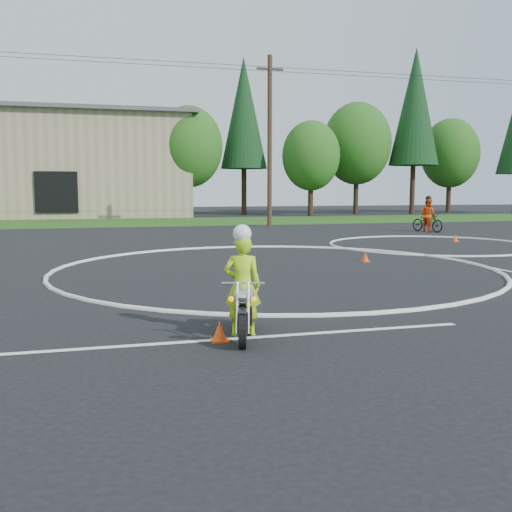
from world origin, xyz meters
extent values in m
plane|color=black|center=(0.00, 0.00, 0.00)|extent=(120.00, 120.00, 0.00)
cube|color=#1E4714|center=(0.00, 27.00, 0.01)|extent=(120.00, 10.00, 0.02)
torus|color=silver|center=(0.00, 3.00, 0.01)|extent=(12.12, 12.12, 0.12)
torus|color=silver|center=(8.00, 8.00, 0.01)|extent=(8.10, 8.10, 0.10)
cube|color=silver|center=(-3.00, -4.00, 0.01)|extent=(8.00, 0.12, 0.01)
cylinder|color=black|center=(-2.68, -4.49, 0.26)|extent=(0.24, 0.53, 0.52)
cylinder|color=black|center=(-2.36, -3.32, 0.26)|extent=(0.24, 0.53, 0.52)
cube|color=black|center=(-2.51, -3.87, 0.35)|extent=(0.36, 0.52, 0.26)
ellipsoid|color=#BCBCC1|center=(-2.55, -4.03, 0.68)|extent=(0.45, 0.62, 0.24)
cube|color=black|center=(-2.44, -3.62, 0.64)|extent=(0.35, 0.56, 0.09)
cylinder|color=white|center=(-2.73, -4.41, 0.56)|extent=(0.12, 0.31, 0.70)
cylinder|color=white|center=(-2.58, -4.45, 0.56)|extent=(0.12, 0.31, 0.70)
cube|color=silver|center=(-2.68, -4.51, 0.54)|extent=(0.17, 0.22, 0.04)
cylinder|color=silver|center=(-2.62, -4.28, 0.88)|extent=(0.59, 0.19, 0.03)
sphere|color=silver|center=(-2.70, -4.58, 0.74)|extent=(0.16, 0.16, 0.16)
sphere|color=orange|center=(-2.85, -4.52, 0.71)|extent=(0.08, 0.08, 0.08)
sphere|color=orange|center=(-2.55, -4.60, 0.71)|extent=(0.08, 0.08, 0.08)
cylinder|color=white|center=(-2.28, -3.57, 0.26)|extent=(0.25, 0.69, 0.07)
imported|color=#A4DB17|center=(-2.52, -3.81, 0.77)|extent=(0.64, 0.50, 1.53)
sphere|color=white|center=(-2.53, -3.85, 1.55)|extent=(0.28, 0.28, 0.28)
imported|color=black|center=(11.70, 14.43, 0.52)|extent=(1.26, 2.08, 1.03)
imported|color=#E0440B|center=(11.70, 14.43, 0.86)|extent=(0.88, 0.99, 1.71)
sphere|color=black|center=(11.70, 14.43, 1.74)|extent=(0.30, 0.30, 0.30)
cone|color=#FF470D|center=(3.15, 3.85, 0.15)|extent=(0.22, 0.22, 0.30)
cube|color=#FF470D|center=(3.15, 3.85, 0.01)|extent=(0.24, 0.24, 0.03)
cone|color=#FF470D|center=(-2.92, -4.06, 0.15)|extent=(0.22, 0.22, 0.30)
cube|color=#FF470D|center=(-2.92, -4.06, 0.01)|extent=(0.24, 0.24, 0.03)
cone|color=#FF470D|center=(9.77, 9.06, 0.15)|extent=(0.22, 0.22, 0.30)
cube|color=#FF470D|center=(9.77, 9.06, 0.01)|extent=(0.24, 0.24, 0.03)
cube|color=black|center=(-8.00, 31.90, 2.00)|extent=(3.00, 0.16, 3.00)
cylinder|color=#382619|center=(2.00, 34.00, 1.62)|extent=(0.44, 0.44, 3.24)
ellipsoid|color=#1E5116|center=(2.00, 34.00, 5.58)|extent=(5.40, 5.40, 6.48)
cylinder|color=#382619|center=(7.00, 36.00, 1.98)|extent=(0.44, 0.44, 3.96)
cone|color=black|center=(7.00, 36.00, 8.63)|extent=(3.96, 3.96, 9.35)
cylinder|color=#382619|center=(12.00, 33.00, 1.44)|extent=(0.44, 0.44, 2.88)
ellipsoid|color=#1E5116|center=(12.00, 33.00, 4.96)|extent=(4.80, 4.80, 5.76)
cylinder|color=#382619|center=(17.00, 35.00, 1.80)|extent=(0.44, 0.44, 3.60)
ellipsoid|color=#1E5116|center=(17.00, 35.00, 6.20)|extent=(6.00, 6.00, 7.20)
cylinder|color=#382619|center=(22.00, 34.00, 2.16)|extent=(0.44, 0.44, 4.32)
cone|color=black|center=(22.00, 34.00, 9.42)|extent=(4.32, 4.32, 10.20)
cylinder|color=#382619|center=(27.00, 36.00, 1.62)|extent=(0.44, 0.44, 3.24)
ellipsoid|color=#1E5116|center=(27.00, 36.00, 5.58)|extent=(5.40, 5.40, 6.48)
cylinder|color=#382619|center=(-2.00, 35.00, 1.44)|extent=(0.44, 0.44, 2.88)
ellipsoid|color=#1E5116|center=(-2.00, 35.00, 4.96)|extent=(4.80, 4.80, 5.76)
cylinder|color=#473321|center=(5.00, 21.00, 5.00)|extent=(0.28, 0.28, 10.00)
cube|color=#473321|center=(5.00, 21.00, 9.20)|extent=(1.60, 0.12, 0.12)
cylinder|color=black|center=(-5.00, 20.45, 9.20)|extent=(20.00, 0.02, 0.02)
cylinder|color=black|center=(-5.00, 21.55, 9.20)|extent=(20.00, 0.02, 0.02)
cylinder|color=black|center=(15.00, 20.45, 9.20)|extent=(20.00, 0.02, 0.02)
cylinder|color=black|center=(15.00, 21.55, 9.20)|extent=(20.00, 0.02, 0.02)
camera|label=1|loc=(-4.46, -12.05, 2.21)|focal=40.00mm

